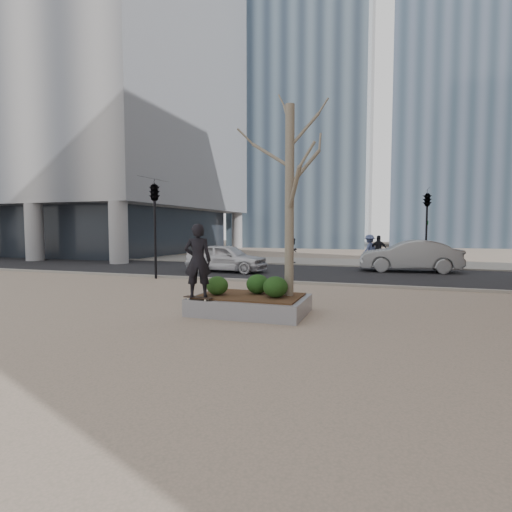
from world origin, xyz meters
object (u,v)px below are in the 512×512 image
(planter, at_px, (250,305))
(skateboarder, at_px, (198,260))
(police_car, at_px, (226,258))
(skateboard, at_px, (198,298))

(planter, relative_size, skateboarder, 1.60)
(planter, distance_m, police_car, 10.16)
(planter, distance_m, skateboarder, 1.88)
(skateboard, distance_m, police_car, 10.54)
(planter, height_order, police_car, police_car)
(planter, relative_size, police_car, 0.70)
(skateboard, distance_m, skateboarder, 0.98)
(planter, bearing_deg, skateboard, -141.34)
(police_car, bearing_deg, planter, -149.72)
(skateboard, xyz_separation_m, police_car, (-3.40, 9.97, 0.26))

